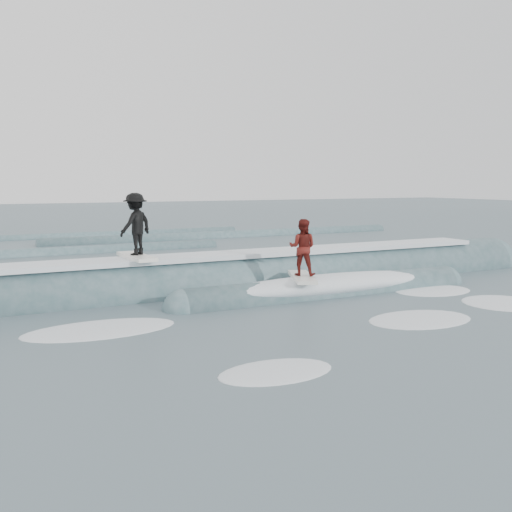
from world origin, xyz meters
name	(u,v)px	position (x,y,z in m)	size (l,w,h in m)	color
ground	(290,306)	(0.00, 0.00, 0.00)	(160.00, 160.00, 0.00)	#41585F
breaking_wave	(255,287)	(0.29, 2.67, 0.04)	(23.71, 3.82, 2.08)	#395A60
surfer_black	(136,227)	(-3.30, 3.01, 2.01)	(1.30, 2.03, 1.85)	white
surfer_red	(302,251)	(0.86, 0.81, 1.33)	(1.27, 2.06, 1.70)	white
whitewater	(299,317)	(-0.42, -1.19, 0.00)	(15.95, 8.52, 0.10)	white
far_swells	(121,243)	(-0.31, 17.65, 0.00)	(35.86, 8.65, 0.80)	#395A60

